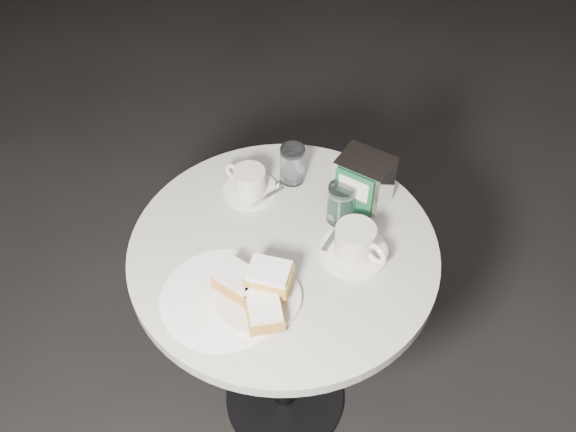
# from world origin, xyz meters

# --- Properties ---
(ground) EXTENTS (7.00, 7.00, 0.00)m
(ground) POSITION_xyz_m (0.00, 0.00, 0.00)
(ground) COLOR black
(ground) RESTS_ON ground
(cafe_table) EXTENTS (0.70, 0.70, 0.74)m
(cafe_table) POSITION_xyz_m (0.00, 0.00, 0.55)
(cafe_table) COLOR black
(cafe_table) RESTS_ON ground
(sugar_spill) EXTENTS (0.34, 0.34, 0.00)m
(sugar_spill) POSITION_xyz_m (-0.04, -0.18, 0.75)
(sugar_spill) COLOR white
(sugar_spill) RESTS_ON cafe_table
(beignet_plate) EXTENTS (0.24, 0.24, 0.09)m
(beignet_plate) POSITION_xyz_m (0.03, -0.15, 0.78)
(beignet_plate) COLOR silver
(beignet_plate) RESTS_ON cafe_table
(coffee_cup_left) EXTENTS (0.14, 0.14, 0.07)m
(coffee_cup_left) POSITION_xyz_m (-0.16, 0.11, 0.77)
(coffee_cup_left) COLOR white
(coffee_cup_left) RESTS_ON cafe_table
(coffee_cup_right) EXTENTS (0.18, 0.18, 0.08)m
(coffee_cup_right) POSITION_xyz_m (0.14, 0.07, 0.78)
(coffee_cup_right) COLOR white
(coffee_cup_right) RESTS_ON cafe_table
(water_glass_left) EXTENTS (0.08, 0.08, 0.10)m
(water_glass_left) POSITION_xyz_m (-0.09, 0.20, 0.79)
(water_glass_left) COLOR white
(water_glass_left) RESTS_ON cafe_table
(water_glass_right) EXTENTS (0.08, 0.08, 0.10)m
(water_glass_right) POSITION_xyz_m (0.07, 0.14, 0.79)
(water_glass_right) COLOR white
(water_glass_right) RESTS_ON cafe_table
(napkin_dispenser) EXTENTS (0.12, 0.10, 0.14)m
(napkin_dispenser) POSITION_xyz_m (0.09, 0.21, 0.81)
(napkin_dispenser) COLOR silver
(napkin_dispenser) RESTS_ON cafe_table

